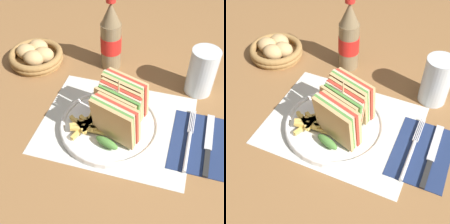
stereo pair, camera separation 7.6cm
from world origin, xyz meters
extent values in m
plane|color=olive|center=(0.00, 0.00, 0.00)|extent=(4.00, 4.00, 0.00)
cube|color=silver|center=(-0.01, 0.02, 0.00)|extent=(0.38, 0.30, 0.00)
cylinder|color=white|center=(-0.02, 0.00, 0.01)|extent=(0.25, 0.25, 0.01)
torus|color=white|center=(-0.02, 0.00, 0.01)|extent=(0.25, 0.25, 0.01)
cube|color=tan|center=(0.00, -0.05, 0.08)|extent=(0.11, 0.06, 0.11)
cube|color=#518E3D|center=(0.00, -0.05, 0.08)|extent=(0.11, 0.06, 0.11)
cube|color=beige|center=(0.00, -0.04, 0.07)|extent=(0.11, 0.06, 0.11)
cube|color=red|center=(0.01, -0.03, 0.07)|extent=(0.11, 0.06, 0.11)
cube|color=tan|center=(0.01, -0.02, 0.07)|extent=(0.11, 0.06, 0.11)
ellipsoid|color=#518E3D|center=(-0.01, -0.07, 0.03)|extent=(0.06, 0.04, 0.02)
cube|color=tan|center=(-0.01, -0.02, 0.07)|extent=(0.11, 0.06, 0.11)
cube|color=#518E3D|center=(0.00, -0.01, 0.07)|extent=(0.11, 0.06, 0.11)
cube|color=beige|center=(0.00, -0.01, 0.07)|extent=(0.11, 0.06, 0.11)
cube|color=red|center=(0.00, 0.00, 0.08)|extent=(0.11, 0.06, 0.11)
cube|color=tan|center=(0.00, 0.01, 0.08)|extent=(0.11, 0.06, 0.11)
ellipsoid|color=#518E3D|center=(-0.01, -0.02, 0.03)|extent=(0.06, 0.04, 0.02)
cube|color=tan|center=(0.00, 0.04, 0.08)|extent=(0.11, 0.06, 0.11)
cube|color=#518E3D|center=(0.00, 0.04, 0.08)|extent=(0.11, 0.06, 0.11)
cube|color=beige|center=(0.00, 0.05, 0.07)|extent=(0.11, 0.06, 0.11)
cube|color=red|center=(0.01, 0.06, 0.07)|extent=(0.11, 0.06, 0.11)
cube|color=tan|center=(0.01, 0.07, 0.07)|extent=(0.11, 0.06, 0.11)
ellipsoid|color=#518E3D|center=(-0.01, 0.02, 0.03)|extent=(0.06, 0.04, 0.02)
cylinder|color=tan|center=(0.00, 0.00, 0.09)|extent=(0.00, 0.00, 0.14)
cube|color=#E0B756|center=(-0.05, -0.04, 0.02)|extent=(0.07, 0.01, 0.01)
cube|color=#E0B756|center=(-0.09, -0.03, 0.02)|extent=(0.05, 0.04, 0.01)
cube|color=#E0B756|center=(-0.08, -0.02, 0.02)|extent=(0.04, 0.06, 0.01)
cube|color=#E0B756|center=(-0.08, -0.01, 0.02)|extent=(0.06, 0.06, 0.01)
cube|color=#E0B756|center=(-0.08, -0.05, 0.02)|extent=(0.03, 0.06, 0.01)
cube|color=#E0B756|center=(-0.07, -0.02, 0.03)|extent=(0.05, 0.03, 0.01)
cube|color=#E0B756|center=(-0.07, -0.03, 0.03)|extent=(0.05, 0.04, 0.01)
cube|color=#E0B756|center=(-0.06, 0.00, 0.03)|extent=(0.03, 0.05, 0.01)
cube|color=#E0B756|center=(-0.08, -0.03, 0.03)|extent=(0.06, 0.04, 0.01)
cube|color=#E0B756|center=(-0.07, -0.04, 0.03)|extent=(0.06, 0.03, 0.01)
cube|color=#E0B756|center=(-0.07, -0.03, 0.03)|extent=(0.05, 0.03, 0.01)
cube|color=#E0B756|center=(-0.07, -0.02, 0.03)|extent=(0.01, 0.07, 0.01)
cube|color=#E0B756|center=(-0.08, -0.04, 0.03)|extent=(0.04, 0.04, 0.01)
cube|color=#E0B756|center=(-0.06, -0.02, 0.03)|extent=(0.01, 0.07, 0.01)
cube|color=#E0B756|center=(-0.06, -0.02, 0.03)|extent=(0.04, 0.06, 0.01)
cube|color=navy|center=(0.20, 0.01, 0.00)|extent=(0.13, 0.19, 0.00)
cylinder|color=silver|center=(0.17, -0.03, 0.01)|extent=(0.01, 0.12, 0.01)
cylinder|color=silver|center=(0.17, 0.07, 0.01)|extent=(0.00, 0.08, 0.00)
cylinder|color=silver|center=(0.17, 0.07, 0.01)|extent=(0.00, 0.08, 0.00)
cylinder|color=silver|center=(0.18, 0.07, 0.01)|extent=(0.00, 0.08, 0.00)
cylinder|color=silver|center=(0.18, 0.07, 0.01)|extent=(0.00, 0.08, 0.00)
cube|color=black|center=(0.22, -0.04, 0.01)|extent=(0.01, 0.08, 0.00)
cube|color=silver|center=(0.22, 0.05, 0.01)|extent=(0.02, 0.11, 0.00)
cylinder|color=#7A6647|center=(-0.09, 0.25, 0.07)|extent=(0.06, 0.06, 0.14)
cylinder|color=red|center=(-0.09, 0.25, 0.08)|extent=(0.06, 0.06, 0.05)
cone|color=#7A6647|center=(-0.09, 0.25, 0.17)|extent=(0.06, 0.06, 0.06)
cylinder|color=silver|center=(0.18, 0.20, 0.07)|extent=(0.08, 0.08, 0.13)
cylinder|color=black|center=(0.18, 0.20, 0.04)|extent=(0.07, 0.07, 0.08)
cylinder|color=olive|center=(-0.31, 0.20, 0.01)|extent=(0.15, 0.15, 0.01)
torus|color=olive|center=(-0.31, 0.20, 0.02)|extent=(0.16, 0.16, 0.02)
torus|color=olive|center=(-0.31, 0.20, 0.03)|extent=(0.16, 0.16, 0.02)
ellipsoid|color=tan|center=(-0.29, 0.20, 0.04)|extent=(0.06, 0.05, 0.05)
ellipsoid|color=tan|center=(-0.32, 0.23, 0.04)|extent=(0.06, 0.05, 0.05)
ellipsoid|color=tan|center=(-0.34, 0.20, 0.04)|extent=(0.06, 0.05, 0.05)
ellipsoid|color=tan|center=(-0.31, 0.17, 0.04)|extent=(0.06, 0.05, 0.05)
camera|label=1|loc=(0.13, -0.49, 0.59)|focal=50.00mm
camera|label=2|loc=(0.20, -0.47, 0.59)|focal=50.00mm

